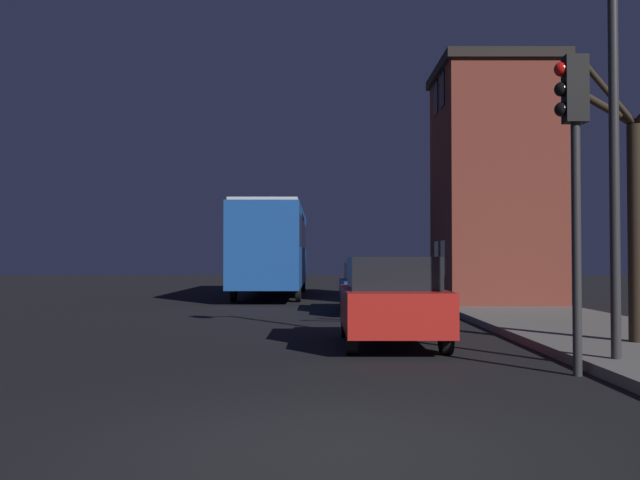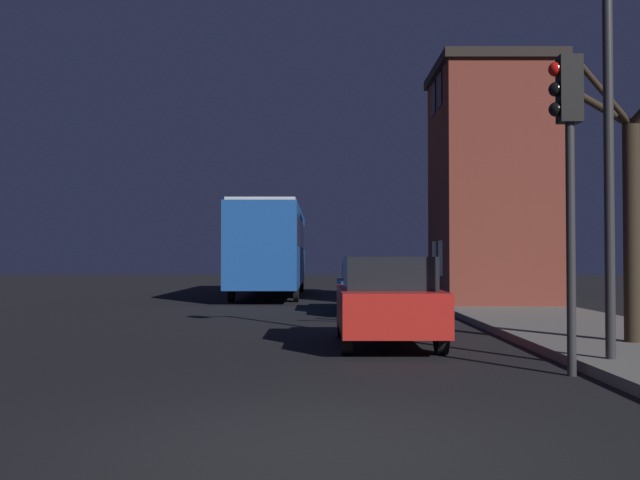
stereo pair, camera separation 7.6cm
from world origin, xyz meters
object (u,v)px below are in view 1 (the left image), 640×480
streetlamp (582,22)px  bare_tree (635,210)px  car_near_lane (391,300)px  bus (273,244)px  traffic_light (573,145)px  car_mid_lane (373,286)px

streetlamp → bare_tree: bearing=50.8°
streetlamp → car_near_lane: streetlamp is taller
bus → traffic_light: bearing=-74.9°
bus → car_mid_lane: bus is taller
bare_tree → bus: bearing=112.9°
streetlamp → bare_tree: (1.60, 1.96, -2.53)m
bus → car_near_lane: size_ratio=3.05×
car_mid_lane → traffic_light: bearing=-80.6°
streetlamp → car_mid_lane: streetlamp is taller
streetlamp → car_mid_lane: size_ratio=1.39×
bus → car_near_lane: bearing=-78.9°
bare_tree → car_near_lane: (-4.04, 0.78, -1.57)m
traffic_light → bare_tree: 3.23m
streetlamp → car_near_lane: bearing=131.6°
car_mid_lane → bus: bearing=112.2°
streetlamp → traffic_light: streetlamp is taller
streetlamp → car_mid_lane: (-2.17, 10.57, -4.15)m
bus → car_mid_lane: (3.45, -8.47, -1.38)m
traffic_light → car_mid_lane: bearing=99.4°
bare_tree → bus: (-7.22, 17.08, -0.24)m
streetlamp → bare_tree: streetlamp is taller
bus → car_near_lane: 16.67m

